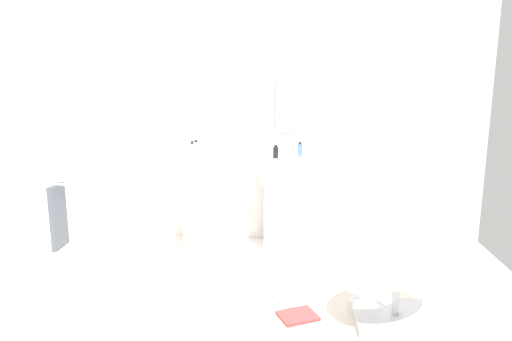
# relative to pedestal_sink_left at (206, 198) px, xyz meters

# --- Properties ---
(ground_plane) EXTENTS (4.80, 3.60, 0.04)m
(ground_plane) POSITION_rel_pedestal_sink_left_xyz_m (0.39, -1.32, -0.52)
(ground_plane) COLOR silver
(rear_partition) EXTENTS (4.80, 0.10, 2.60)m
(rear_partition) POSITION_rel_pedestal_sink_left_xyz_m (0.39, 0.33, 0.80)
(rear_partition) COLOR silver
(rear_partition) RESTS_ON ground_plane
(pedestal_sink_left) EXTENTS (0.47, 0.47, 1.04)m
(pedestal_sink_left) POSITION_rel_pedestal_sink_left_xyz_m (0.00, 0.00, 0.00)
(pedestal_sink_left) COLOR white
(pedestal_sink_left) RESTS_ON ground_plane
(pedestal_sink_right) EXTENTS (0.47, 0.47, 1.04)m
(pedestal_sink_right) POSITION_rel_pedestal_sink_left_xyz_m (0.78, 0.00, 0.00)
(pedestal_sink_right) COLOR white
(pedestal_sink_right) RESTS_ON ground_plane
(vanity_mirror_left) EXTENTS (0.22, 0.03, 0.58)m
(vanity_mirror_left) POSITION_rel_pedestal_sink_left_xyz_m (0.00, 0.26, 0.93)
(vanity_mirror_left) COLOR #8C9EA8
(vanity_mirror_right) EXTENTS (0.22, 0.03, 0.58)m
(vanity_mirror_right) POSITION_rel_pedestal_sink_left_xyz_m (0.78, 0.26, 0.93)
(vanity_mirror_right) COLOR #8C9EA8
(lounge_chair) EXTENTS (1.10, 1.10, 0.65)m
(lounge_chair) POSITION_rel_pedestal_sink_left_xyz_m (1.56, -1.42, -0.15)
(lounge_chair) COLOR #B7BABF
(lounge_chair) RESTS_ON ground_plane
(towel_rack) EXTENTS (0.37, 0.22, 0.95)m
(towel_rack) POSITION_rel_pedestal_sink_left_xyz_m (-0.98, -1.14, 0.13)
(towel_rack) COLOR #B7BABF
(towel_rack) RESTS_ON ground_plane
(area_rug) EXTENTS (1.08, 0.73, 0.01)m
(area_rug) POSITION_rel_pedestal_sink_left_xyz_m (0.83, -1.30, -0.50)
(area_rug) COLOR beige
(area_rug) RESTS_ON ground_plane
(magazine_red) EXTENTS (0.33, 0.30, 0.02)m
(magazine_red) POSITION_rel_pedestal_sink_left_xyz_m (0.88, -1.41, -0.48)
(magazine_red) COLOR #B73838
(magazine_red) RESTS_ON area_rug
(coffee_mug) EXTENTS (0.09, 0.09, 0.10)m
(coffee_mug) POSITION_rel_pedestal_sink_left_xyz_m (0.81, -1.27, -0.44)
(coffee_mug) COLOR white
(coffee_mug) RESTS_ON area_rug
(soap_bottle_white) EXTENTS (0.04, 0.04, 0.13)m
(soap_bottle_white) POSITION_rel_pedestal_sink_left_xyz_m (-0.11, -0.07, 0.49)
(soap_bottle_white) COLOR white
(soap_bottle_white) RESTS_ON pedestal_sink_left
(soap_bottle_black) EXTENTS (0.05, 0.05, 0.13)m
(soap_bottle_black) POSITION_rel_pedestal_sink_left_xyz_m (0.69, -0.14, 0.49)
(soap_bottle_black) COLOR black
(soap_bottle_black) RESTS_ON pedestal_sink_right
(soap_bottle_clear) EXTENTS (0.05, 0.05, 0.14)m
(soap_bottle_clear) POSITION_rel_pedestal_sink_left_xyz_m (-0.13, 0.00, 0.50)
(soap_bottle_clear) COLOR silver
(soap_bottle_clear) RESTS_ON pedestal_sink_left
(soap_bottle_blue) EXTENTS (0.05, 0.05, 0.14)m
(soap_bottle_blue) POSITION_rel_pedestal_sink_left_xyz_m (0.92, -0.04, 0.50)
(soap_bottle_blue) COLOR #4C72B7
(soap_bottle_blue) RESTS_ON pedestal_sink_right
(soap_bottle_grey) EXTENTS (0.06, 0.06, 0.16)m
(soap_bottle_grey) POSITION_rel_pedestal_sink_left_xyz_m (-0.07, -0.11, 0.51)
(soap_bottle_grey) COLOR #99999E
(soap_bottle_grey) RESTS_ON pedestal_sink_left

